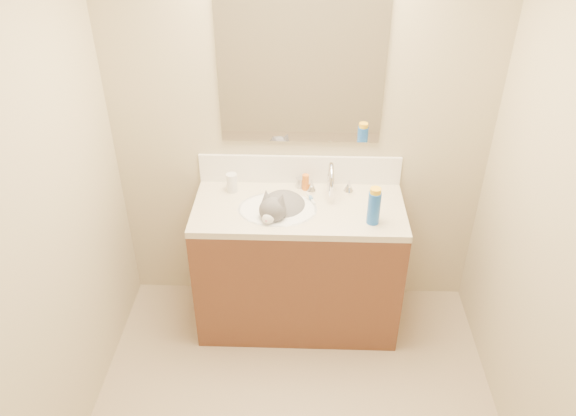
# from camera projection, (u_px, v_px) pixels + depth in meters

# --- Properties ---
(room_shell) EXTENTS (2.24, 2.54, 2.52)m
(room_shell) POSITION_uv_depth(u_px,v_px,m) (296.00, 210.00, 2.02)
(room_shell) COLOR #BBAC8B
(room_shell) RESTS_ON ground
(vanity_cabinet) EXTENTS (1.20, 0.55, 0.82)m
(vanity_cabinet) POSITION_uv_depth(u_px,v_px,m) (298.00, 268.00, 3.42)
(vanity_cabinet) COLOR brown
(vanity_cabinet) RESTS_ON ground
(counter_slab) EXTENTS (1.20, 0.55, 0.04)m
(counter_slab) POSITION_uv_depth(u_px,v_px,m) (299.00, 209.00, 3.19)
(counter_slab) COLOR beige
(counter_slab) RESTS_ON vanity_cabinet
(basin) EXTENTS (0.45, 0.36, 0.14)m
(basin) POSITION_uv_depth(u_px,v_px,m) (278.00, 219.00, 3.19)
(basin) COLOR white
(basin) RESTS_ON vanity_cabinet
(faucet) EXTENTS (0.28, 0.20, 0.21)m
(faucet) POSITION_uv_depth(u_px,v_px,m) (331.00, 181.00, 3.24)
(faucet) COLOR silver
(faucet) RESTS_ON counter_slab
(cat) EXTENTS (0.38, 0.43, 0.32)m
(cat) POSITION_uv_depth(u_px,v_px,m) (281.00, 211.00, 3.19)
(cat) COLOR #545154
(cat) RESTS_ON basin
(backsplash) EXTENTS (1.20, 0.02, 0.18)m
(backsplash) POSITION_uv_depth(u_px,v_px,m) (300.00, 169.00, 3.34)
(backsplash) COLOR white
(backsplash) RESTS_ON counter_slab
(mirror) EXTENTS (0.90, 0.02, 0.80)m
(mirror) POSITION_uv_depth(u_px,v_px,m) (301.00, 74.00, 3.02)
(mirror) COLOR white
(mirror) RESTS_ON room_shell
(pill_bottle) EXTENTS (0.07, 0.07, 0.11)m
(pill_bottle) POSITION_uv_depth(u_px,v_px,m) (232.00, 183.00, 3.28)
(pill_bottle) COLOR silver
(pill_bottle) RESTS_ON counter_slab
(pill_label) EXTENTS (0.07, 0.07, 0.04)m
(pill_label) POSITION_uv_depth(u_px,v_px,m) (232.00, 185.00, 3.29)
(pill_label) COLOR orange
(pill_label) RESTS_ON pill_bottle
(silver_jar) EXTENTS (0.06, 0.06, 0.06)m
(silver_jar) POSITION_uv_depth(u_px,v_px,m) (300.00, 182.00, 3.33)
(silver_jar) COLOR #B7B7BC
(silver_jar) RESTS_ON counter_slab
(amber_bottle) EXTENTS (0.05, 0.05, 0.10)m
(amber_bottle) POSITION_uv_depth(u_px,v_px,m) (306.00, 182.00, 3.30)
(amber_bottle) COLOR orange
(amber_bottle) RESTS_ON counter_slab
(toothbrush) EXTENTS (0.05, 0.12, 0.01)m
(toothbrush) POSITION_uv_depth(u_px,v_px,m) (311.00, 198.00, 3.24)
(toothbrush) COLOR silver
(toothbrush) RESTS_ON counter_slab
(toothbrush_head) EXTENTS (0.03, 0.04, 0.02)m
(toothbrush_head) POSITION_uv_depth(u_px,v_px,m) (311.00, 198.00, 3.23)
(toothbrush_head) COLOR #598ABE
(toothbrush_head) RESTS_ON counter_slab
(spray_can) EXTENTS (0.09, 0.09, 0.19)m
(spray_can) POSITION_uv_depth(u_px,v_px,m) (374.00, 208.00, 2.99)
(spray_can) COLOR blue
(spray_can) RESTS_ON counter_slab
(spray_cap) EXTENTS (0.08, 0.08, 0.04)m
(spray_cap) POSITION_uv_depth(u_px,v_px,m) (376.00, 191.00, 2.93)
(spray_cap) COLOR yellow
(spray_cap) RESTS_ON spray_can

